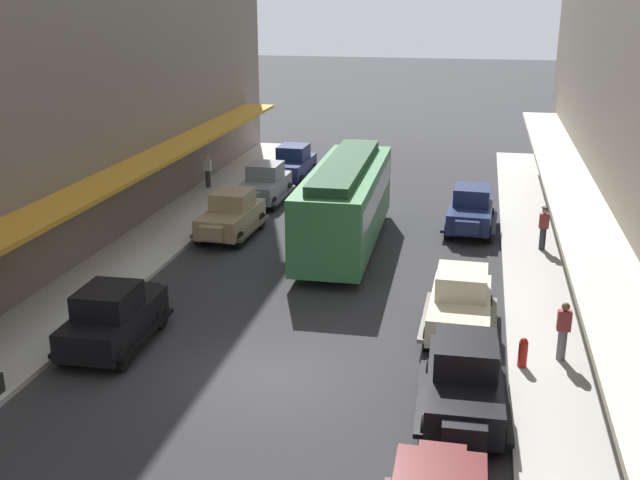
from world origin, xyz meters
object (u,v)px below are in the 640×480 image
at_px(parked_car_3, 264,183).
at_px(parked_car_7, 464,379).
at_px(parked_car_1, 292,163).
at_px(pedestrian_2, 633,418).
at_px(parked_car_0, 231,214).
at_px(pedestrian_0, 544,228).
at_px(pedestrian_3, 208,171).
at_px(parked_car_2, 113,315).
at_px(fire_hydrant, 523,352).
at_px(parked_car_4, 460,302).
at_px(parked_car_6, 471,209).
at_px(streetcar, 345,200).
at_px(pedestrian_1, 563,331).

xyz_separation_m(parked_car_3, parked_car_7, (9.77, -17.39, 0.00)).
height_order(parked_car_1, pedestrian_2, parked_car_1).
height_order(parked_car_1, parked_car_3, same).
relative_size(parked_car_0, parked_car_3, 1.01).
height_order(pedestrian_0, pedestrian_3, pedestrian_0).
height_order(parked_car_2, fire_hydrant, parked_car_2).
relative_size(parked_car_1, fire_hydrant, 5.25).
xyz_separation_m(parked_car_4, parked_car_7, (0.24, -4.65, 0.00)).
relative_size(parked_car_1, pedestrian_0, 2.58).
relative_size(parked_car_3, parked_car_4, 1.00).
height_order(parked_car_7, pedestrian_2, parked_car_7).
bearing_deg(parked_car_4, parked_car_6, 89.48).
xyz_separation_m(parked_car_4, parked_car_6, (0.09, 10.17, 0.00)).
relative_size(parked_car_2, fire_hydrant, 5.24).
bearing_deg(parked_car_6, parked_car_0, -163.95).
bearing_deg(parked_car_0, parked_car_1, 89.18).
height_order(parked_car_7, fire_hydrant, parked_car_7).
bearing_deg(pedestrian_2, parked_car_3, 125.67).
bearing_deg(parked_car_3, pedestrian_2, -54.33).
relative_size(parked_car_6, fire_hydrant, 5.26).
xyz_separation_m(streetcar, pedestrian_1, (7.36, -8.46, -0.91)).
xyz_separation_m(pedestrian_2, pedestrian_3, (-16.69, 20.18, -0.02)).
bearing_deg(parked_car_4, pedestrian_0, 70.06).
distance_m(fire_hydrant, pedestrian_1, 1.28).
relative_size(parked_car_4, fire_hydrant, 5.21).
bearing_deg(parked_car_7, streetcar, 112.79).
relative_size(pedestrian_1, pedestrian_3, 1.00).
distance_m(parked_car_3, pedestrian_3, 3.81).
relative_size(pedestrian_0, pedestrian_2, 1.00).
bearing_deg(parked_car_4, parked_car_3, 126.78).
bearing_deg(pedestrian_1, parked_car_3, 130.70).
bearing_deg(streetcar, parked_car_6, 34.25).
xyz_separation_m(parked_car_4, pedestrian_0, (2.84, 7.83, 0.07)).
height_order(parked_car_6, pedestrian_3, parked_car_6).
height_order(streetcar, pedestrian_0, streetcar).
relative_size(parked_car_0, parked_car_2, 1.00).
height_order(parked_car_0, parked_car_2, same).
xyz_separation_m(parked_car_6, pedestrian_2, (3.67, -15.94, 0.07)).
xyz_separation_m(parked_car_0, parked_car_7, (9.66, -12.09, 0.00)).
distance_m(parked_car_4, pedestrian_2, 6.88).
bearing_deg(pedestrian_0, parked_car_7, -101.75).
height_order(parked_car_0, parked_car_7, same).
xyz_separation_m(streetcar, pedestrian_3, (-8.30, 7.46, -0.91)).
height_order(fire_hydrant, pedestrian_0, pedestrian_0).
bearing_deg(pedestrian_1, parked_car_2, -173.26).
distance_m(parked_car_4, parked_car_6, 10.17).
height_order(parked_car_2, pedestrian_2, parked_car_2).
bearing_deg(parked_car_3, parked_car_7, -60.68).
relative_size(pedestrian_0, pedestrian_3, 1.02).
xyz_separation_m(parked_car_4, pedestrian_3, (-12.93, 14.42, 0.05)).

